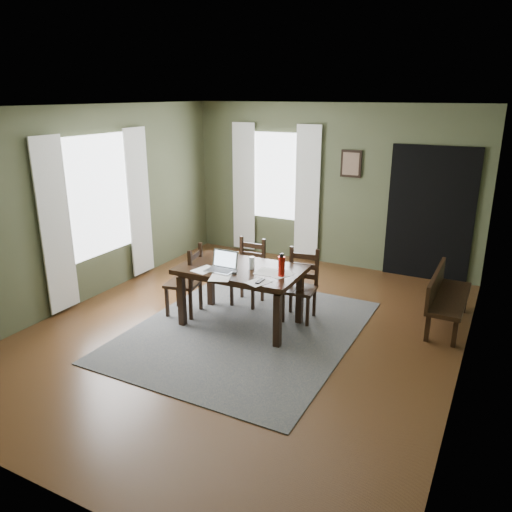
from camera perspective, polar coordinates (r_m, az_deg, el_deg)
The scene contains 26 objects.
ground at distance 6.33m, azimuth -1.26°, elevation -8.57°, with size 5.00×6.00×0.01m.
room_shell at distance 5.75m, azimuth -1.39°, elevation 7.75°, with size 5.02×6.02×2.71m.
rug at distance 6.33m, azimuth -1.27°, elevation -8.48°, with size 2.60×3.20×0.01m.
dining_table at distance 6.24m, azimuth -1.75°, elevation -2.15°, with size 1.55×0.95×0.76m.
chair_end at distance 6.66m, azimuth -7.91°, elevation -2.90°, with size 0.49×0.49×0.95m.
chair_back_left at distance 6.97m, azimuth -0.85°, elevation -1.92°, with size 0.42×0.42×0.91m.
chair_back_right at distance 6.51m, azimuth 5.12°, elevation -3.42°, with size 0.44×0.45×0.92m.
bench at distance 6.74m, azimuth 20.72°, elevation -4.09°, with size 0.41×1.27×0.72m.
laptop at distance 6.11m, azimuth -3.84°, elevation -1.06°, with size 0.35×0.27×0.24m.
computer_mouse at distance 6.00m, azimuth -2.44°, elevation -1.87°, with size 0.05×0.09×0.03m, color #3F3F42.
tv_remote at distance 5.73m, azimuth 0.46°, elevation -2.89°, with size 0.05×0.17×0.02m, color black.
drinking_glass at distance 6.13m, azimuth -0.49°, elevation -0.80°, with size 0.07×0.07×0.16m, color silver.
water_bottle at distance 5.88m, azimuth 2.93°, elevation -1.13°, with size 0.10×0.10×0.28m.
paper_a at distance 6.15m, azimuth -5.87°, elevation -1.57°, with size 0.22×0.29×0.00m, color white.
paper_b at distance 5.73m, azimuth 0.27°, elevation -3.00°, with size 0.21×0.27×0.00m, color white.
paper_c at distance 6.06m, azimuth 1.10°, elevation -1.80°, with size 0.21×0.28×0.00m, color white.
paper_d at distance 5.97m, azimuth 2.86°, elevation -2.12°, with size 0.21×0.28×0.00m, color white.
paper_e at distance 5.90m, azimuth -4.09°, elevation -2.41°, with size 0.24×0.31×0.00m, color white.
window_left at distance 7.45m, azimuth -17.60°, elevation 6.55°, with size 0.01×1.30×1.70m.
window_back at distance 8.87m, azimuth 2.24°, elevation 9.11°, with size 1.00×0.01×1.50m.
curtain_left_near at distance 6.94m, azimuth -21.94°, elevation 3.14°, with size 0.03×0.48×2.30m.
curtain_left_far at distance 8.07m, azimuth -13.21°, elevation 5.94°, with size 0.03×0.48×2.30m.
curtain_back_left at distance 9.16m, azimuth -1.40°, elevation 7.83°, with size 0.44×0.03×2.30m.
curtain_back_right at distance 8.64m, azimuth 5.88°, elevation 7.11°, with size 0.44×0.03×2.30m.
framed_picture at distance 8.34m, azimuth 10.81°, elevation 10.32°, with size 0.34×0.03×0.44m.
doorway_back at distance 8.20m, azimuth 19.25°, elevation 4.51°, with size 1.30×0.03×2.10m.
Camera 1 is at (2.73, -4.96, 2.84)m, focal length 35.00 mm.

